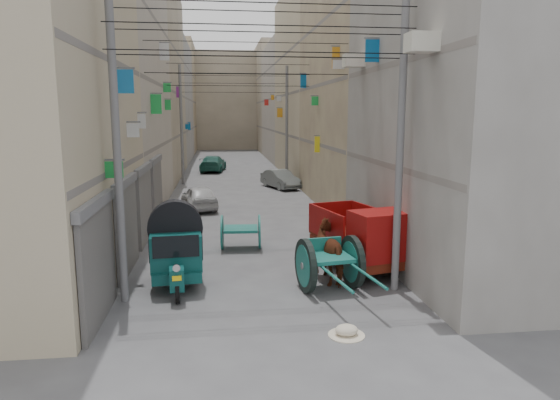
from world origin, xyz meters
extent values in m
cube|color=slate|center=(-4.12, 8.00, 3.20)|extent=(0.25, 9.80, 0.18)
cube|color=slate|center=(-4.12, 8.00, 6.20)|extent=(0.25, 9.80, 0.18)
cube|color=#A69A8E|center=(-8.00, 19.00, 6.00)|extent=(8.00, 12.00, 12.00)
cube|color=slate|center=(-4.12, 19.00, 3.20)|extent=(0.25, 11.76, 0.18)
cube|color=slate|center=(-4.12, 19.00, 6.20)|extent=(0.25, 11.76, 0.18)
cube|color=slate|center=(-4.12, 19.00, 9.20)|extent=(0.25, 11.76, 0.18)
cube|color=tan|center=(-8.00, 32.00, 7.00)|extent=(8.00, 14.00, 14.00)
cube|color=slate|center=(-4.12, 32.00, 3.20)|extent=(0.25, 13.72, 0.18)
cube|color=slate|center=(-4.12, 32.00, 6.20)|extent=(0.25, 13.72, 0.18)
cube|color=slate|center=(-4.12, 32.00, 9.20)|extent=(0.25, 13.72, 0.18)
cube|color=gray|center=(-8.00, 46.00, 5.90)|extent=(8.00, 14.00, 11.80)
cube|color=slate|center=(-4.12, 46.00, 3.20)|extent=(0.25, 13.72, 0.18)
cube|color=slate|center=(-4.12, 46.00, 6.20)|extent=(0.25, 13.72, 0.18)
cube|color=slate|center=(-4.12, 46.00, 9.20)|extent=(0.25, 13.72, 0.18)
cube|color=tan|center=(-8.00, 59.00, 6.75)|extent=(8.00, 12.00, 13.50)
cube|color=slate|center=(-4.12, 59.00, 3.20)|extent=(0.25, 11.76, 0.18)
cube|color=slate|center=(-4.12, 59.00, 6.20)|extent=(0.25, 11.76, 0.18)
cube|color=slate|center=(-4.12, 59.00, 9.20)|extent=(0.25, 11.76, 0.18)
cube|color=gray|center=(8.00, 8.00, 6.50)|extent=(8.00, 10.00, 13.00)
cube|color=slate|center=(4.12, 8.00, 3.20)|extent=(0.25, 9.80, 0.18)
cube|color=slate|center=(4.12, 8.00, 6.20)|extent=(0.25, 9.80, 0.18)
cube|color=tan|center=(8.00, 19.00, 6.00)|extent=(8.00, 12.00, 12.00)
cube|color=slate|center=(4.12, 19.00, 3.20)|extent=(0.25, 11.76, 0.18)
cube|color=slate|center=(4.12, 19.00, 6.20)|extent=(0.25, 11.76, 0.18)
cube|color=slate|center=(4.12, 19.00, 9.20)|extent=(0.25, 11.76, 0.18)
cube|color=tan|center=(8.00, 32.00, 7.00)|extent=(8.00, 14.00, 14.00)
cube|color=slate|center=(4.12, 32.00, 3.20)|extent=(0.25, 13.72, 0.18)
cube|color=slate|center=(4.12, 32.00, 6.20)|extent=(0.25, 13.72, 0.18)
cube|color=slate|center=(4.12, 32.00, 9.20)|extent=(0.25, 13.72, 0.18)
cube|color=#A69A8E|center=(8.00, 46.00, 5.90)|extent=(8.00, 14.00, 11.80)
cube|color=slate|center=(4.12, 46.00, 3.20)|extent=(0.25, 13.72, 0.18)
cube|color=slate|center=(4.12, 46.00, 6.20)|extent=(0.25, 13.72, 0.18)
cube|color=slate|center=(4.12, 46.00, 9.20)|extent=(0.25, 13.72, 0.18)
cube|color=tan|center=(8.00, 59.00, 6.75)|extent=(8.00, 12.00, 13.50)
cube|color=slate|center=(4.12, 59.00, 3.20)|extent=(0.25, 11.76, 0.18)
cube|color=slate|center=(4.12, 59.00, 6.20)|extent=(0.25, 11.76, 0.18)
cube|color=slate|center=(4.12, 59.00, 9.20)|extent=(0.25, 11.76, 0.18)
cube|color=tan|center=(0.00, 66.00, 6.50)|extent=(22.00, 10.00, 13.00)
cube|color=#4C4B51|center=(-3.92, 4.80, 1.30)|extent=(0.12, 3.00, 2.60)
cube|color=slate|center=(-3.90, 4.80, 2.75)|extent=(0.18, 3.20, 0.25)
cube|color=#4C4B51|center=(-3.92, 8.50, 1.30)|extent=(0.12, 3.00, 2.60)
cube|color=slate|center=(-3.90, 8.50, 2.75)|extent=(0.18, 3.20, 0.25)
cube|color=#4C4B51|center=(-3.92, 12.20, 1.30)|extent=(0.12, 3.00, 2.60)
cube|color=slate|center=(-3.90, 12.20, 2.75)|extent=(0.18, 3.20, 0.25)
cube|color=#4C4B51|center=(-3.92, 16.00, 1.30)|extent=(0.12, 3.00, 2.60)
cube|color=slate|center=(-3.90, 16.00, 2.75)|extent=(0.18, 3.20, 0.25)
cube|color=silver|center=(3.81, 34.28, 5.98)|extent=(0.38, 0.08, 0.41)
cube|color=#0D5691|center=(-3.86, 41.61, 3.62)|extent=(0.27, 0.08, 0.71)
cube|color=green|center=(-3.78, 6.43, 3.35)|extent=(0.44, 0.08, 0.42)
cube|color=green|center=(-3.77, 15.80, 5.17)|extent=(0.45, 0.08, 0.84)
cube|color=red|center=(3.79, 44.88, 5.91)|extent=(0.41, 0.08, 0.59)
cube|color=silver|center=(-3.81, 9.76, 4.24)|extent=(0.38, 0.08, 0.44)
cube|color=orange|center=(3.78, 33.54, 4.85)|extent=(0.43, 0.08, 0.72)
cube|color=orange|center=(3.86, 39.62, 6.25)|extent=(0.28, 0.08, 0.44)
cube|color=silver|center=(-3.76, 20.00, 7.85)|extent=(0.48, 0.08, 0.84)
cube|color=#0D5691|center=(-3.85, 38.07, 3.67)|extent=(0.31, 0.08, 0.44)
cube|color=green|center=(3.82, 19.02, 5.41)|extent=(0.35, 0.08, 0.45)
cube|color=#0D5691|center=(3.83, 22.65, 6.65)|extent=(0.34, 0.08, 0.79)
cube|color=silver|center=(-3.86, 12.02, 4.50)|extent=(0.28, 0.08, 0.52)
cube|color=#862589|center=(-3.86, 29.62, 6.26)|extent=(0.28, 0.08, 0.74)
cube|color=yellow|center=(3.87, 18.51, 3.22)|extent=(0.26, 0.08, 0.80)
cube|color=red|center=(3.83, 9.37, 6.69)|extent=(0.34, 0.08, 0.55)
cube|color=#1868A8|center=(-3.76, 8.55, 5.67)|extent=(0.47, 0.08, 0.67)
cube|color=green|center=(-3.80, 21.15, 6.14)|extent=(0.40, 0.08, 0.47)
cube|color=green|center=(-3.84, 21.66, 5.24)|extent=(0.32, 0.08, 0.55)
cube|color=silver|center=(3.76, 13.74, 6.73)|extent=(0.47, 0.08, 0.35)
cube|color=orange|center=(3.84, 14.58, 7.07)|extent=(0.32, 0.08, 0.89)
cube|color=#0D5691|center=(3.78, 9.29, 6.73)|extent=(0.44, 0.08, 0.69)
cube|color=orange|center=(-4.06, 6.00, 3.00)|extent=(0.10, 3.20, 0.80)
cube|color=#1868A8|center=(-4.06, 15.00, 3.00)|extent=(0.10, 3.20, 0.80)
cube|color=#0D5691|center=(-4.06, 27.00, 3.00)|extent=(0.10, 3.20, 0.80)
cube|color=#1868A8|center=(-4.06, 39.00, 3.00)|extent=(0.10, 3.20, 0.80)
cube|color=green|center=(4.06, 6.00, 3.00)|extent=(0.10, 3.20, 0.80)
cube|color=green|center=(4.06, 15.00, 3.00)|extent=(0.10, 3.20, 0.80)
cube|color=green|center=(4.06, 27.00, 3.00)|extent=(0.10, 3.20, 0.80)
cube|color=#1868A8|center=(4.06, 39.00, 3.00)|extent=(0.10, 3.20, 0.80)
cube|color=beige|center=(3.65, 5.00, 6.40)|extent=(0.70, 0.55, 0.45)
cube|color=beige|center=(3.65, 11.00, 6.60)|extent=(0.70, 0.55, 0.45)
cylinder|color=slate|center=(-3.60, 6.00, 4.00)|extent=(0.20, 0.20, 8.00)
cylinder|color=slate|center=(3.60, 6.00, 4.00)|extent=(0.20, 0.20, 8.00)
cylinder|color=slate|center=(-3.60, 28.00, 4.00)|extent=(0.20, 0.20, 8.00)
cylinder|color=slate|center=(3.60, 28.00, 4.00)|extent=(0.20, 0.20, 8.00)
cylinder|color=black|center=(0.00, 5.50, 6.20)|extent=(7.40, 0.02, 0.02)
cylinder|color=black|center=(0.00, 5.50, 6.80)|extent=(7.40, 0.02, 0.02)
cylinder|color=black|center=(0.00, 5.50, 7.30)|extent=(7.40, 0.02, 0.02)
cylinder|color=black|center=(0.00, 6.50, 6.20)|extent=(7.40, 0.02, 0.02)
cylinder|color=black|center=(0.00, 6.50, 6.80)|extent=(7.40, 0.02, 0.02)
cylinder|color=black|center=(0.00, 6.50, 7.30)|extent=(7.40, 0.02, 0.02)
cylinder|color=black|center=(0.00, 12.00, 6.20)|extent=(7.40, 0.02, 0.02)
cylinder|color=black|center=(0.00, 12.00, 6.80)|extent=(7.40, 0.02, 0.02)
cylinder|color=black|center=(0.00, 12.00, 7.30)|extent=(7.40, 0.02, 0.02)
cylinder|color=black|center=(0.00, 20.00, 6.20)|extent=(7.40, 0.02, 0.02)
cylinder|color=black|center=(0.00, 20.00, 6.80)|extent=(7.40, 0.02, 0.02)
cylinder|color=black|center=(0.00, 20.00, 7.30)|extent=(7.40, 0.02, 0.02)
cylinder|color=black|center=(0.00, 28.00, 6.20)|extent=(7.40, 0.02, 0.02)
cylinder|color=black|center=(0.00, 28.00, 6.80)|extent=(7.40, 0.02, 0.02)
cylinder|color=black|center=(0.00, 28.00, 7.30)|extent=(7.40, 0.02, 0.02)
cylinder|color=black|center=(-2.24, 5.66, 0.29)|extent=(0.17, 0.59, 0.58)
cylinder|color=black|center=(-2.98, 7.58, 0.29)|extent=(0.17, 0.59, 0.58)
cylinder|color=black|center=(-1.84, 7.67, 0.29)|extent=(0.17, 0.59, 0.58)
cube|color=#0B413F|center=(-2.35, 7.00, 0.50)|extent=(1.46, 2.07, 0.29)
cube|color=#0B413F|center=(-2.24, 5.71, 0.62)|extent=(0.40, 0.50, 0.57)
cylinder|color=silver|center=(-2.22, 5.47, 0.99)|extent=(0.19, 0.07, 0.19)
cube|color=yellow|center=(-2.22, 5.45, 0.73)|extent=(0.23, 0.05, 0.12)
cube|color=#0B413F|center=(-2.36, 7.06, 1.09)|extent=(1.49, 1.87, 0.99)
cube|color=black|center=(-2.28, 6.16, 1.35)|extent=(1.19, 0.16, 0.57)
cube|color=black|center=(-3.04, 7.00, 1.19)|extent=(0.15, 1.24, 0.67)
cube|color=black|center=(-1.68, 7.11, 1.19)|extent=(0.15, 1.24, 0.67)
cube|color=silver|center=(-2.28, 6.12, 0.57)|extent=(1.30, 0.16, 0.06)
cylinder|color=black|center=(1.13, 6.08, 0.73)|extent=(0.38, 1.47, 1.46)
cylinder|color=#166359|center=(1.13, 6.08, 0.73)|extent=(0.35, 1.15, 1.14)
cylinder|color=slate|center=(1.13, 6.08, 0.73)|extent=(0.26, 0.22, 0.19)
cylinder|color=black|center=(2.47, 6.30, 0.73)|extent=(0.38, 1.47, 1.46)
cylinder|color=#166359|center=(2.47, 6.30, 0.73)|extent=(0.35, 1.15, 1.14)
cylinder|color=slate|center=(2.47, 6.30, 0.73)|extent=(0.26, 0.22, 0.19)
cylinder|color=slate|center=(1.80, 6.19, 0.73)|extent=(1.41, 0.30, 0.08)
cube|color=#166359|center=(1.80, 6.19, 0.92)|extent=(1.26, 1.31, 0.10)
cube|color=#166359|center=(1.72, 6.71, 1.15)|extent=(1.10, 0.25, 0.37)
cylinder|color=#166359|center=(1.59, 4.83, 0.84)|extent=(0.45, 2.38, 0.07)
cylinder|color=#166359|center=(2.42, 4.96, 0.84)|extent=(0.45, 2.38, 0.07)
cylinder|color=black|center=(2.68, 6.58, 0.36)|extent=(0.37, 0.74, 0.72)
cylinder|color=black|center=(2.08, 8.90, 0.36)|extent=(0.37, 0.74, 0.72)
cylinder|color=black|center=(4.05, 6.93, 0.36)|extent=(0.37, 0.74, 0.72)
cylinder|color=black|center=(3.45, 9.25, 0.36)|extent=(0.37, 0.74, 0.72)
cube|color=#59190C|center=(3.06, 7.92, 0.60)|extent=(2.42, 3.86, 0.38)
cube|color=maroon|center=(3.37, 6.71, 1.36)|extent=(1.81, 1.50, 1.36)
cube|color=black|center=(3.50, 6.21, 1.47)|extent=(1.38, 0.41, 0.60)
cube|color=#59190C|center=(2.92, 8.50, 0.89)|extent=(2.17, 2.72, 0.13)
cube|color=maroon|center=(2.15, 8.30, 1.36)|extent=(0.66, 2.33, 0.92)
cube|color=maroon|center=(3.68, 8.69, 1.36)|extent=(0.66, 2.33, 0.92)
cube|color=maroon|center=(2.62, 9.63, 1.36)|extent=(1.59, 0.47, 0.92)
cylinder|color=#166359|center=(-1.07, 10.71, 0.61)|extent=(0.14, 1.23, 1.23)
cylinder|color=#166359|center=(0.25, 10.63, 0.61)|extent=(0.14, 1.23, 1.23)
cube|color=#166359|center=(-0.41, 10.67, 0.73)|extent=(1.24, 1.10, 0.09)
cylinder|color=slate|center=(-0.41, 10.67, 0.61)|extent=(1.37, 0.15, 0.08)
ellipsoid|color=beige|center=(1.55, 3.30, 0.12)|extent=(0.50, 0.40, 0.25)
imported|color=brown|center=(2.08, 7.00, 0.84)|extent=(1.33, 2.14, 1.68)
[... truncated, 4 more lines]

